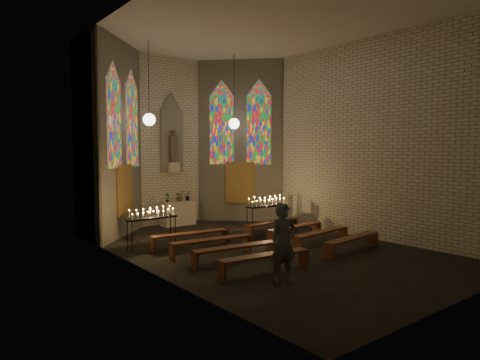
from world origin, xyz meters
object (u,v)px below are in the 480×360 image
altar (178,213)px  visitor (284,243)px  aisle_flower_pot (227,234)px  votive_stand_right (267,203)px  votive_stand_left (152,215)px

altar → visitor: 8.49m
aisle_flower_pot → visitor: visitor is taller
altar → aisle_flower_pot: size_ratio=2.98×
aisle_flower_pot → visitor: 4.91m
votive_stand_right → aisle_flower_pot: bearing=-170.2°
votive_stand_right → visitor: 6.16m
altar → votive_stand_left: bearing=-131.4°
votive_stand_left → visitor: size_ratio=0.89×
visitor → votive_stand_right: bearing=64.9°
votive_stand_left → votive_stand_right: votive_stand_right is taller
altar → aisle_flower_pot: bearing=-92.8°
altar → visitor: (-1.88, -8.27, 0.44)m
votive_stand_right → altar: bearing=120.3°
votive_stand_right → visitor: bearing=-126.6°
votive_stand_right → visitor: visitor is taller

